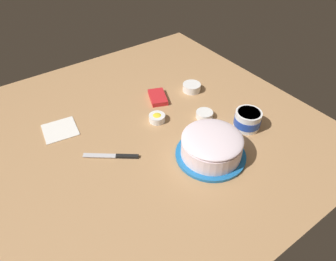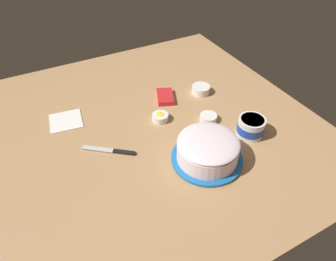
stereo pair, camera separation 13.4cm
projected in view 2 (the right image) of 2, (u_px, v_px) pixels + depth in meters
ground_plane at (150, 125)px, 1.42m from camera, size 1.54×1.54×0.00m
frosted_cake at (208, 150)px, 1.22m from camera, size 0.30×0.30×0.12m
frosting_tub at (251, 126)px, 1.35m from camera, size 0.12×0.12×0.09m
spreading_knife at (113, 151)px, 1.28m from camera, size 0.16×0.20×0.01m
sprinkle_bowl_blue at (201, 89)px, 1.61m from camera, size 0.10×0.10×0.04m
sprinkle_bowl_rainbow at (208, 118)px, 1.44m from camera, size 0.08×0.08×0.03m
sprinkle_bowl_yellow at (160, 117)px, 1.44m from camera, size 0.08×0.08×0.04m
candy_box_lower at (165, 97)px, 1.58m from camera, size 0.16×0.13×0.02m
paper_napkin at (66, 121)px, 1.44m from camera, size 0.17×0.17×0.01m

